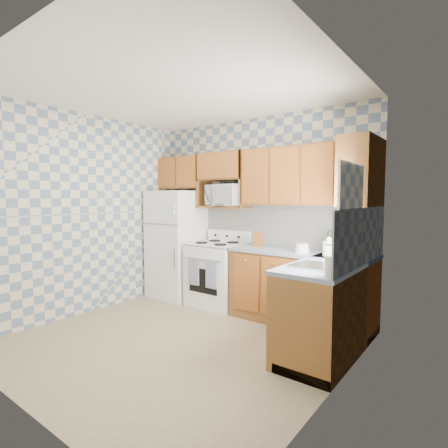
{
  "coord_description": "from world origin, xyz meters",
  "views": [
    {
      "loc": [
        2.65,
        -2.68,
        1.57
      ],
      "look_at": [
        0.05,
        0.75,
        1.25
      ],
      "focal_mm": 28.0,
      "sensor_mm": 36.0,
      "label": 1
    }
  ],
  "objects_px": {
    "stove_body": "(217,275)",
    "microwave": "(227,195)",
    "electric_kettle": "(329,249)",
    "refrigerator": "(177,244)"
  },
  "relations": [
    {
      "from": "stove_body",
      "to": "refrigerator",
      "type": "bearing_deg",
      "value": -178.22
    },
    {
      "from": "refrigerator",
      "to": "microwave",
      "type": "distance_m",
      "value": 1.19
    },
    {
      "from": "stove_body",
      "to": "microwave",
      "type": "relative_size",
      "value": 1.58
    },
    {
      "from": "stove_body",
      "to": "microwave",
      "type": "distance_m",
      "value": 1.17
    },
    {
      "from": "refrigerator",
      "to": "electric_kettle",
      "type": "distance_m",
      "value": 2.52
    },
    {
      "from": "microwave",
      "to": "electric_kettle",
      "type": "height_order",
      "value": "microwave"
    },
    {
      "from": "microwave",
      "to": "electric_kettle",
      "type": "xyz_separation_m",
      "value": [
        1.61,
        -0.25,
        -0.6
      ]
    },
    {
      "from": "stove_body",
      "to": "electric_kettle",
      "type": "xyz_separation_m",
      "value": [
        1.71,
        -0.14,
        0.55
      ]
    },
    {
      "from": "microwave",
      "to": "electric_kettle",
      "type": "distance_m",
      "value": 1.74
    },
    {
      "from": "refrigerator",
      "to": "microwave",
      "type": "xyz_separation_m",
      "value": [
        0.91,
        0.13,
        0.77
      ]
    }
  ]
}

